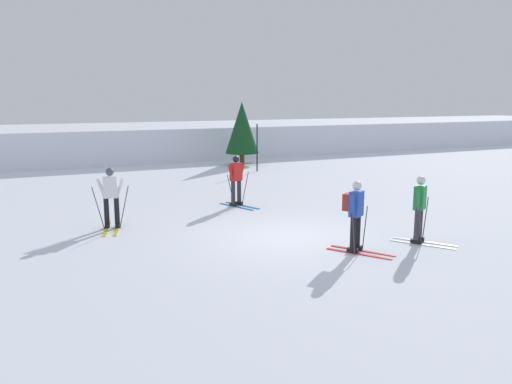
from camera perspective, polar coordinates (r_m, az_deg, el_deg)
ground_plane at (r=13.25m, az=3.66°, el=-5.21°), size 120.00×120.00×0.00m
far_snow_ridge at (r=33.32m, az=-14.58°, el=5.63°), size 80.00×9.95×1.92m
skier_green at (r=13.19m, az=18.11°, el=-1.69°), size 1.20×1.53×1.71m
skier_red at (r=16.98m, az=-2.26°, el=1.45°), size 0.95×1.63×1.71m
skier_white at (r=14.58m, az=-16.16°, el=-0.46°), size 0.98×1.64×1.71m
skier_blue at (r=12.04m, az=11.20°, el=-2.30°), size 1.17×1.55×1.71m
trail_marker_pole at (r=25.27m, az=0.12°, el=5.05°), size 0.06×0.06×2.38m
conifer_far_right at (r=27.70m, az=-1.61°, el=7.30°), size 1.83×1.83×3.45m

